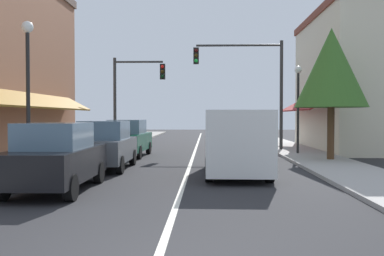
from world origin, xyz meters
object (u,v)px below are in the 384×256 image
object	(u,v)px
van_in_lane	(236,140)
tree_right_near	(331,68)
parked_car_second_left	(105,145)
parked_car_third_left	(128,138)
street_lamp_right_mid	(298,95)
traffic_signal_mast_arm	(252,76)
parked_car_nearest_left	(56,157)
traffic_signal_left_corner	(132,89)
street_lamp_left_near	(28,73)

from	to	relation	value
van_in_lane	tree_right_near	size ratio (longest dim) A/B	0.92
parked_car_second_left	parked_car_third_left	world-z (taller)	same
van_in_lane	street_lamp_right_mid	world-z (taller)	street_lamp_right_mid
parked_car_second_left	traffic_signal_mast_arm	xyz separation A→B (m)	(6.22, 8.51, 3.28)
parked_car_nearest_left	parked_car_third_left	size ratio (longest dim) A/B	0.99
parked_car_second_left	van_in_lane	xyz separation A→B (m)	(4.69, -1.36, 0.27)
traffic_signal_left_corner	street_lamp_right_mid	xyz separation A→B (m)	(8.92, -4.00, -0.57)
van_in_lane	traffic_signal_left_corner	bearing A→B (deg)	116.47
traffic_signal_left_corner	street_lamp_right_mid	size ratio (longest dim) A/B	1.23
traffic_signal_left_corner	tree_right_near	size ratio (longest dim) A/B	0.95
traffic_signal_mast_arm	traffic_signal_left_corner	distance (m)	7.08
parked_car_nearest_left	parked_car_third_left	world-z (taller)	same
parked_car_nearest_left	traffic_signal_mast_arm	bearing A→B (deg)	63.25
traffic_signal_left_corner	tree_right_near	xyz separation A→B (m)	(9.69, -6.98, 0.40)
parked_car_third_left	street_lamp_left_near	bearing A→B (deg)	-100.93
parked_car_second_left	street_lamp_left_near	size ratio (longest dim) A/B	0.85
parked_car_second_left	street_lamp_right_mid	bearing A→B (deg)	34.60
parked_car_nearest_left	traffic_signal_left_corner	bearing A→B (deg)	91.27
traffic_signal_mast_arm	street_lamp_right_mid	distance (m)	3.54
traffic_signal_left_corner	street_lamp_right_mid	distance (m)	9.80
parked_car_nearest_left	tree_right_near	xyz separation A→B (m)	(9.15, 7.51, 3.10)
van_in_lane	street_lamp_left_near	xyz separation A→B (m)	(-6.49, -1.14, 2.12)
tree_right_near	traffic_signal_mast_arm	bearing A→B (deg)	115.86
parked_car_nearest_left	parked_car_third_left	xyz separation A→B (m)	(0.08, 9.73, 0.00)
traffic_signal_left_corner	tree_right_near	world-z (taller)	tree_right_near
parked_car_second_left	street_lamp_right_mid	size ratio (longest dim) A/B	0.94
parked_car_nearest_left	parked_car_second_left	xyz separation A→B (m)	(0.18, 4.67, 0.00)
parked_car_third_left	traffic_signal_left_corner	size ratio (longest dim) A/B	0.77
van_in_lane	street_lamp_left_near	world-z (taller)	street_lamp_left_near
parked_car_third_left	tree_right_near	size ratio (longest dim) A/B	0.73
street_lamp_left_near	tree_right_near	distance (m)	12.03
parked_car_third_left	street_lamp_left_near	size ratio (longest dim) A/B	0.85
parked_car_second_left	traffic_signal_mast_arm	distance (m)	11.04
van_in_lane	tree_right_near	xyz separation A→B (m)	(4.28, 4.20, 2.83)
parked_car_third_left	traffic_signal_left_corner	world-z (taller)	traffic_signal_left_corner
parked_car_third_left	van_in_lane	world-z (taller)	van_in_lane
traffic_signal_left_corner	street_lamp_right_mid	world-z (taller)	traffic_signal_left_corner
street_lamp_left_near	street_lamp_right_mid	distance (m)	13.01
traffic_signal_left_corner	parked_car_nearest_left	bearing A→B (deg)	-87.87
parked_car_third_left	traffic_signal_left_corner	xyz separation A→B (m)	(-0.62, 4.76, 2.70)
traffic_signal_mast_arm	van_in_lane	bearing A→B (deg)	-98.78
street_lamp_right_mid	tree_right_near	xyz separation A→B (m)	(0.76, -2.98, 0.97)
van_in_lane	street_lamp_left_near	bearing A→B (deg)	-169.40
parked_car_nearest_left	street_lamp_left_near	xyz separation A→B (m)	(-1.61, 2.17, 2.39)
parked_car_second_left	parked_car_third_left	bearing A→B (deg)	90.43
street_lamp_right_mid	tree_right_near	world-z (taller)	tree_right_near
traffic_signal_left_corner	street_lamp_left_near	xyz separation A→B (m)	(-1.07, -12.32, -0.31)
street_lamp_left_near	parked_car_second_left	bearing A→B (deg)	54.34
parked_car_second_left	street_lamp_left_near	xyz separation A→B (m)	(-1.79, -2.50, 2.39)
parked_car_second_left	parked_car_third_left	xyz separation A→B (m)	(-0.10, 5.06, 0.00)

